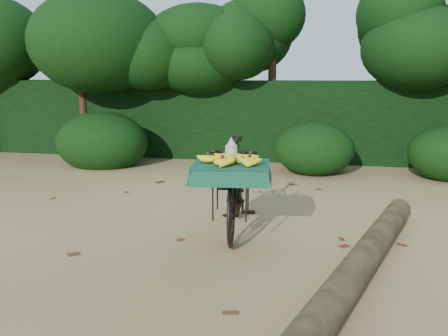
# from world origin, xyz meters

# --- Properties ---
(ground) EXTENTS (80.00, 80.00, 0.00)m
(ground) POSITION_xyz_m (0.00, 0.00, 0.00)
(ground) COLOR tan
(ground) RESTS_ON ground
(vendor_bicycle) EXTENTS (0.91, 1.98, 1.17)m
(vendor_bicycle) POSITION_xyz_m (0.64, 0.55, 0.60)
(vendor_bicycle) COLOR black
(vendor_bicycle) RESTS_ON ground
(fallen_log) EXTENTS (1.48, 3.94, 0.29)m
(fallen_log) POSITION_xyz_m (2.13, -0.42, 0.15)
(fallen_log) COLOR brown
(fallen_log) RESTS_ON ground
(hedge_backdrop) EXTENTS (26.00, 1.80, 1.80)m
(hedge_backdrop) POSITION_xyz_m (0.00, 6.30, 0.90)
(hedge_backdrop) COLOR black
(hedge_backdrop) RESTS_ON ground
(tree_row) EXTENTS (14.50, 2.00, 4.00)m
(tree_row) POSITION_xyz_m (-0.65, 5.50, 2.00)
(tree_row) COLOR black
(tree_row) RESTS_ON ground
(bush_clumps) EXTENTS (8.80, 1.70, 0.90)m
(bush_clumps) POSITION_xyz_m (0.50, 4.30, 0.45)
(bush_clumps) COLOR black
(bush_clumps) RESTS_ON ground
(leaf_litter) EXTENTS (7.00, 7.30, 0.01)m
(leaf_litter) POSITION_xyz_m (0.00, 0.65, 0.01)
(leaf_litter) COLOR #532C16
(leaf_litter) RESTS_ON ground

